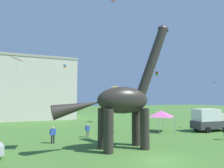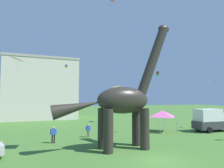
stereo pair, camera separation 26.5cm
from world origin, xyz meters
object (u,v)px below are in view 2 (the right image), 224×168
parked_box_truck (212,120)px  person_watching_child (53,133)px  person_vendor_side (88,129)px  festival_canopy_tent (162,114)px  kite_high_right (116,87)px  kite_mid_right (17,59)px  kite_high_left (216,82)px  dinosaur_sculpture (123,100)px  kite_near_high (66,66)px  kite_trailing (158,73)px

parked_box_truck → person_watching_child: 21.87m
person_vendor_side → festival_canopy_tent: 10.92m
parked_box_truck → festival_canopy_tent: size_ratio=1.80×
parked_box_truck → person_vendor_side: 17.80m
person_vendor_side → kite_high_right: 16.28m
festival_canopy_tent → kite_high_right: kite_high_right is taller
kite_mid_right → kite_high_left: bearing=7.1°
kite_high_left → kite_mid_right: bearing=-172.9°
festival_canopy_tent → parked_box_truck: bearing=-18.1°
dinosaur_sculpture → kite_high_left: dinosaur_sculpture is taller
dinosaur_sculpture → festival_canopy_tent: (9.16, 6.67, -1.96)m
festival_canopy_tent → kite_high_left: 10.72m
kite_high_right → person_watching_child: bearing=-132.3°
person_vendor_side → parked_box_truck: bearing=36.4°
parked_box_truck → person_watching_child: parked_box_truck is taller
dinosaur_sculpture → kite_mid_right: bearing=136.2°
kite_mid_right → kite_high_left: 28.24m
person_vendor_side → kite_high_right: (8.69, 12.31, 6.14)m
kite_near_high → kite_high_left: kite_near_high is taller
person_watching_child → festival_canopy_tent: bearing=-39.9°
parked_box_truck → kite_trailing: size_ratio=11.31×
dinosaur_sculpture → parked_box_truck: 16.85m
parked_box_truck → kite_mid_right: 26.20m
kite_mid_right → kite_high_right: bearing=45.7°
parked_box_truck → kite_trailing: bearing=177.1°
dinosaur_sculpture → kite_high_right: bearing=39.2°
person_vendor_side → kite_near_high: 16.94m
kite_high_right → kite_trailing: kite_trailing is taller
dinosaur_sculpture → kite_high_left: size_ratio=16.49×
kite_near_high → kite_high_right: bearing=-8.3°
festival_canopy_tent → kite_high_left: bearing=-5.9°
parked_box_truck → kite_trailing: 10.65m
person_watching_child → festival_canopy_tent: 15.21m
parked_box_truck → kite_high_left: kite_high_left is taller
dinosaur_sculpture → kite_trailing: (7.54, 5.21, 3.57)m
person_watching_child → kite_trailing: bearing=-45.2°
kite_trailing → festival_canopy_tent: bearing=42.1°
kite_trailing → kite_near_high: bearing=123.9°
festival_canopy_tent → kite_near_high: (-11.77, 13.66, 8.32)m
kite_near_high → kite_mid_right: bearing=-110.2°
dinosaur_sculpture → parked_box_truck: size_ratio=2.20×
kite_mid_right → kite_high_right: (16.33, 16.73, -1.03)m
kite_mid_right → kite_trailing: (16.82, 3.00, -0.06)m
parked_box_truck → kite_trailing: kite_trailing is taller
person_vendor_side → festival_canopy_tent: (10.81, 0.05, 1.58)m
parked_box_truck → festival_canopy_tent: (-6.84, 2.23, 0.90)m
person_watching_child → kite_high_right: (12.90, 14.17, 6.04)m
parked_box_truck → person_watching_child: (-21.86, 0.33, -0.59)m
person_vendor_side → kite_trailing: kite_trailing is taller
person_vendor_side → festival_canopy_tent: bearing=43.7°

